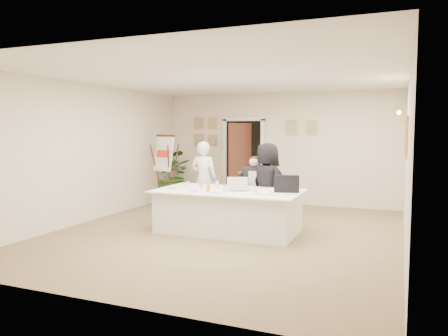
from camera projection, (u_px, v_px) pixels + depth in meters
floor at (226, 233)px, 7.96m from camera, size 7.00×7.00×0.00m
ceiling at (226, 77)px, 7.71m from camera, size 6.00×7.00×0.02m
wall_back at (278, 148)px, 11.06m from camera, size 6.00×0.10×2.80m
wall_front at (103, 175)px, 4.60m from camera, size 6.00×0.10×2.80m
wall_left at (91, 153)px, 8.96m from camera, size 0.10×7.00×2.80m
wall_right at (407, 161)px, 6.70m from camera, size 0.10×7.00×2.80m
doorway at (243, 162)px, 11.26m from camera, size 1.14×0.86×2.20m
pictures_back_wall at (248, 131)px, 11.29m from camera, size 3.40×0.06×0.80m
pictures_right_wall at (405, 137)px, 7.79m from camera, size 0.06×2.20×0.80m
wall_sconce at (402, 117)px, 7.79m from camera, size 0.20×0.30×0.24m
conference_table at (228, 211)px, 7.98m from camera, size 2.65×1.42×0.78m
seated_man at (254, 188)px, 8.90m from camera, size 0.67×0.70×1.36m
flip_chart at (167, 174)px, 10.64m from camera, size 0.62×0.46×1.72m
standing_man at (204, 179)px, 9.44m from camera, size 0.60×0.39×1.63m
standing_woman at (267, 184)px, 8.53m from camera, size 0.95×0.86×1.62m
potted_palm at (172, 174)px, 11.73m from camera, size 1.29×1.14×1.35m
laptop at (240, 183)px, 7.92m from camera, size 0.47×0.48×0.28m
laptop_bag at (287, 184)px, 7.66m from camera, size 0.45×0.21×0.31m
paper_stack at (261, 193)px, 7.46m from camera, size 0.35×0.27×0.03m
plate_left at (173, 189)px, 8.06m from camera, size 0.21×0.21×0.01m
plate_mid at (193, 191)px, 7.73m from camera, size 0.26×0.26×0.01m
plate_near at (216, 193)px, 7.54m from camera, size 0.23×0.23×0.01m
glass_a at (187, 185)px, 8.08m from camera, size 0.07×0.07×0.14m
glass_b at (224, 189)px, 7.61m from camera, size 0.08×0.08×0.14m
glass_c at (255, 190)px, 7.44m from camera, size 0.06×0.06×0.14m
glass_d at (217, 184)px, 8.24m from camera, size 0.07×0.07×0.14m
oj_glass at (208, 188)px, 7.74m from camera, size 0.08×0.08×0.13m
steel_jug at (201, 187)px, 8.02m from camera, size 0.10×0.10×0.11m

